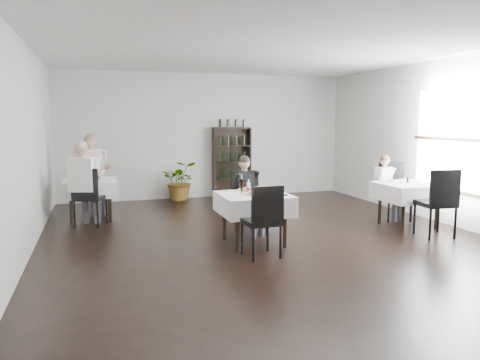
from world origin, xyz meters
name	(u,v)px	position (x,y,z in m)	size (l,w,h in m)	color
room_shell	(273,146)	(0.00, 0.00, 1.50)	(9.00, 9.00, 9.00)	black
window_right	(460,142)	(3.48, 0.00, 1.50)	(0.06, 2.30, 1.85)	white
wine_shelf	(232,163)	(0.60, 4.31, 0.85)	(0.90, 0.28, 1.75)	black
main_table	(254,204)	(-0.30, 0.00, 0.62)	(1.03, 1.03, 0.77)	black
left_table	(90,188)	(-2.70, 2.50, 0.62)	(0.98, 0.98, 0.77)	black
right_table	(408,192)	(2.70, 0.30, 0.62)	(0.98, 0.98, 0.77)	black
potted_tree	(181,181)	(-0.69, 4.20, 0.47)	(0.84, 0.73, 0.93)	#28511C
main_chair_far	(248,202)	(-0.17, 0.67, 0.53)	(0.43, 0.43, 0.92)	black
main_chair_near	(264,217)	(-0.42, -0.78, 0.58)	(0.50, 0.51, 1.02)	black
left_chair_far	(89,183)	(-2.73, 3.18, 0.62)	(0.65, 0.66, 1.08)	black
left_chair_near	(88,193)	(-2.73, 1.92, 0.60)	(0.63, 0.63, 1.06)	black
right_chair_far	(394,187)	(2.83, 0.92, 0.62)	(0.58, 0.59, 1.09)	black
right_chair_near	(439,199)	(2.65, -0.55, 0.64)	(0.56, 0.56, 1.12)	black
diner_main	(247,189)	(-0.24, 0.55, 0.76)	(0.59, 0.62, 1.32)	#43444C
diner_left_far	(92,168)	(-2.65, 3.10, 0.94)	(0.69, 0.74, 1.62)	#43444C
diner_left_near	(84,177)	(-2.79, 1.94, 0.89)	(0.65, 0.70, 1.53)	#43444C
diner_right_far	(387,182)	(2.70, 0.96, 0.72)	(0.55, 0.58, 1.23)	#43444C
plate_far	(254,190)	(-0.21, 0.25, 0.79)	(0.31, 0.31, 0.07)	white
plate_near	(255,194)	(-0.32, -0.11, 0.79)	(0.29, 0.29, 0.08)	white
pilsner_dark	(242,187)	(-0.53, -0.11, 0.90)	(0.07, 0.07, 0.32)	black
pilsner_lager	(241,187)	(-0.48, 0.06, 0.88)	(0.06, 0.06, 0.27)	gold
coke_bottle	(249,188)	(-0.38, 0.02, 0.86)	(0.06, 0.06, 0.23)	silver
napkin_cutlery	(281,195)	(0.05, -0.25, 0.78)	(0.21, 0.20, 0.02)	black
pepper_mill	(408,180)	(2.74, 0.38, 0.82)	(0.04, 0.04, 0.10)	black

